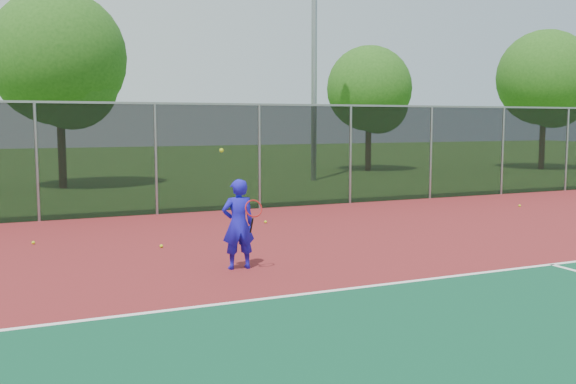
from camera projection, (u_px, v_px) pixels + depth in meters
name	position (u px, v px, depth m)	size (l,w,h in m)	color
court_apron	(503.00, 291.00, 9.57)	(30.00, 20.00, 0.02)	maroon
fence_back	(259.00, 155.00, 18.49)	(30.00, 0.06, 3.03)	black
tennis_player	(238.00, 224.00, 10.92)	(0.60, 0.62, 2.07)	#1B14C2
practice_ball_0	(161.00, 246.00, 12.81)	(0.07, 0.07, 0.07)	#BED118
practice_ball_1	(265.00, 222.00, 15.90)	(0.07, 0.07, 0.07)	#BED118
practice_ball_3	(520.00, 206.00, 18.96)	(0.07, 0.07, 0.07)	#BED118
practice_ball_5	(33.00, 243.00, 13.18)	(0.07, 0.07, 0.07)	#BED118
floodlight_n	(314.00, 23.00, 26.91)	(0.90, 0.40, 11.74)	gray
tree_back_left	(61.00, 64.00, 24.02)	(5.07, 5.07, 7.45)	#392614
tree_back_mid	(371.00, 92.00, 32.70)	(4.35, 4.35, 6.38)	#392614
tree_back_right	(547.00, 82.00, 33.68)	(4.98, 4.98, 7.32)	#392614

